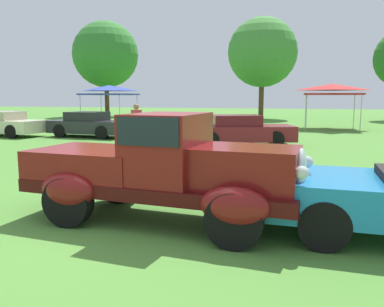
{
  "coord_description": "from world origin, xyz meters",
  "views": [
    {
      "loc": [
        2.39,
        -5.45,
        1.95
      ],
      "look_at": [
        0.33,
        2.07,
        0.82
      ],
      "focal_mm": 36.62,
      "sensor_mm": 36.0,
      "label": 1
    }
  ],
  "objects_px": {
    "canopy_tent_center_field": "(332,89)",
    "show_car_charcoal": "(89,125)",
    "canopy_tent_left_field": "(109,89)",
    "show_car_cream": "(4,124)",
    "spectator_near_truck": "(137,124)",
    "feature_pickup_truck": "(163,167)",
    "show_car_burgundy": "(240,131)"
  },
  "relations": [
    {
      "from": "show_car_charcoal",
      "to": "spectator_near_truck",
      "type": "xyz_separation_m",
      "value": [
        3.9,
        -3.28,
        0.31
      ]
    },
    {
      "from": "feature_pickup_truck",
      "to": "show_car_cream",
      "type": "xyz_separation_m",
      "value": [
        -12.17,
        10.67,
        -0.27
      ]
    },
    {
      "from": "show_car_charcoal",
      "to": "canopy_tent_center_field",
      "type": "relative_size",
      "value": 1.25
    },
    {
      "from": "show_car_burgundy",
      "to": "canopy_tent_center_field",
      "type": "bearing_deg",
      "value": 66.52
    },
    {
      "from": "show_car_burgundy",
      "to": "canopy_tent_left_field",
      "type": "bearing_deg",
      "value": 139.76
    },
    {
      "from": "spectator_near_truck",
      "to": "canopy_tent_left_field",
      "type": "distance_m",
      "value": 12.34
    },
    {
      "from": "show_car_cream",
      "to": "show_car_charcoal",
      "type": "relative_size",
      "value": 1.05
    },
    {
      "from": "show_car_cream",
      "to": "spectator_near_truck",
      "type": "xyz_separation_m",
      "value": [
        8.24,
        -2.58,
        0.31
      ]
    },
    {
      "from": "feature_pickup_truck",
      "to": "canopy_tent_center_field",
      "type": "distance_m",
      "value": 19.93
    },
    {
      "from": "feature_pickup_truck",
      "to": "show_car_charcoal",
      "type": "relative_size",
      "value": 1.1
    },
    {
      "from": "spectator_near_truck",
      "to": "canopy_tent_left_field",
      "type": "relative_size",
      "value": 0.55
    },
    {
      "from": "show_car_cream",
      "to": "show_car_burgundy",
      "type": "distance_m",
      "value": 11.92
    },
    {
      "from": "show_car_cream",
      "to": "show_car_charcoal",
      "type": "distance_m",
      "value": 4.39
    },
    {
      "from": "canopy_tent_left_field",
      "to": "show_car_cream",
      "type": "bearing_deg",
      "value": -102.93
    },
    {
      "from": "show_car_charcoal",
      "to": "canopy_tent_left_field",
      "type": "relative_size",
      "value": 1.32
    },
    {
      "from": "canopy_tent_center_field",
      "to": "show_car_charcoal",
      "type": "bearing_deg",
      "value": -145.25
    },
    {
      "from": "spectator_near_truck",
      "to": "show_car_burgundy",
      "type": "bearing_deg",
      "value": 27.17
    },
    {
      "from": "show_car_cream",
      "to": "spectator_near_truck",
      "type": "height_order",
      "value": "spectator_near_truck"
    },
    {
      "from": "feature_pickup_truck",
      "to": "show_car_charcoal",
      "type": "bearing_deg",
      "value": 124.57
    },
    {
      "from": "feature_pickup_truck",
      "to": "spectator_near_truck",
      "type": "xyz_separation_m",
      "value": [
        -3.93,
        8.09,
        0.05
      ]
    },
    {
      "from": "canopy_tent_left_field",
      "to": "spectator_near_truck",
      "type": "bearing_deg",
      "value": -58.29
    },
    {
      "from": "canopy_tent_center_field",
      "to": "spectator_near_truck",
      "type": "bearing_deg",
      "value": -124.36
    },
    {
      "from": "show_car_burgundy",
      "to": "spectator_near_truck",
      "type": "xyz_separation_m",
      "value": [
        -3.66,
        -1.88,
        0.31
      ]
    },
    {
      "from": "feature_pickup_truck",
      "to": "show_car_burgundy",
      "type": "xyz_separation_m",
      "value": [
        -0.28,
        9.97,
        -0.27
      ]
    },
    {
      "from": "feature_pickup_truck",
      "to": "show_car_charcoal",
      "type": "height_order",
      "value": "feature_pickup_truck"
    },
    {
      "from": "show_car_cream",
      "to": "show_car_burgundy",
      "type": "xyz_separation_m",
      "value": [
        11.9,
        -0.7,
        0.0
      ]
    },
    {
      "from": "canopy_tent_left_field",
      "to": "canopy_tent_center_field",
      "type": "xyz_separation_m",
      "value": [
        14.23,
        0.98,
        0.0
      ]
    },
    {
      "from": "show_car_cream",
      "to": "spectator_near_truck",
      "type": "bearing_deg",
      "value": -17.39
    },
    {
      "from": "spectator_near_truck",
      "to": "canopy_tent_left_field",
      "type": "height_order",
      "value": "canopy_tent_left_field"
    },
    {
      "from": "feature_pickup_truck",
      "to": "show_car_burgundy",
      "type": "relative_size",
      "value": 0.99
    },
    {
      "from": "show_car_charcoal",
      "to": "canopy_tent_center_field",
      "type": "bearing_deg",
      "value": 34.75
    },
    {
      "from": "show_car_cream",
      "to": "canopy_tent_center_field",
      "type": "bearing_deg",
      "value": 28.81
    }
  ]
}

